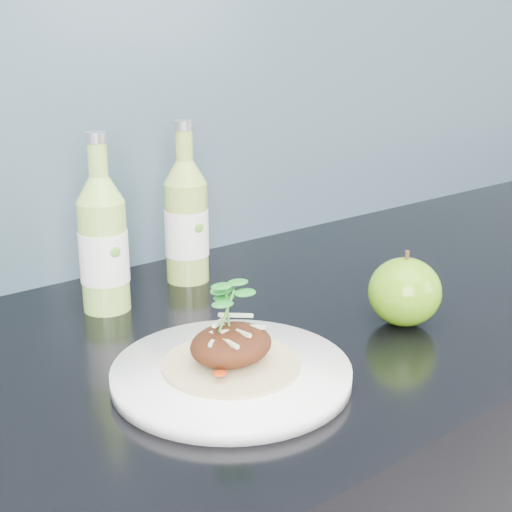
# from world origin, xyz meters

# --- Properties ---
(subway_backsplash) EXTENTS (4.00, 0.02, 0.70)m
(subway_backsplash) POSITION_xyz_m (0.00, 1.99, 1.25)
(subway_backsplash) COLOR #7097B0
(subway_backsplash) RESTS_ON kitchen_counter
(dinner_plate) EXTENTS (0.27, 0.27, 0.02)m
(dinner_plate) POSITION_xyz_m (-0.11, 1.60, 0.91)
(dinner_plate) COLOR white
(dinner_plate) RESTS_ON kitchen_counter
(pork_taco) EXTENTS (0.14, 0.14, 0.09)m
(pork_taco) POSITION_xyz_m (-0.11, 1.60, 0.94)
(pork_taco) COLOR tan
(pork_taco) RESTS_ON dinner_plate
(green_apple) EXTENTS (0.10, 0.10, 0.09)m
(green_apple) POSITION_xyz_m (0.13, 1.58, 0.94)
(green_apple) COLOR #55880E
(green_apple) RESTS_ON kitchen_counter
(cider_bottle_left) EXTENTS (0.06, 0.06, 0.22)m
(cider_bottle_left) POSITION_xyz_m (-0.12, 1.85, 0.98)
(cider_bottle_left) COLOR #95C552
(cider_bottle_left) RESTS_ON kitchen_counter
(cider_bottle_right) EXTENTS (0.07, 0.07, 0.22)m
(cider_bottle_right) POSITION_xyz_m (0.02, 1.88, 0.98)
(cider_bottle_right) COLOR #95B24A
(cider_bottle_right) RESTS_ON kitchen_counter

